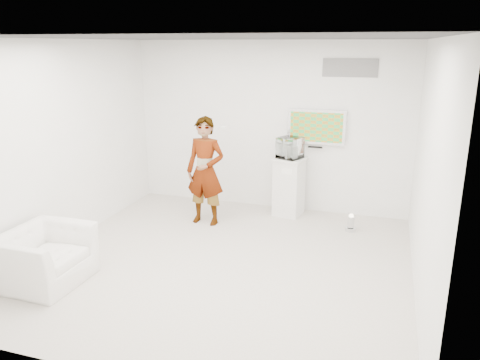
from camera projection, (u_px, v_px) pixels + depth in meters
The scene contains 10 objects.
room at pixel (223, 158), 6.10m from camera, with size 5.01×5.01×3.00m.
tv at pixel (317, 127), 8.08m from camera, with size 1.00×0.08×0.60m, color silver.
logo_decal at pixel (350, 68), 7.69m from camera, with size 0.90×0.02×0.30m, color slate.
person at pixel (205, 171), 7.73m from camera, with size 0.66×0.43×1.81m, color silver.
armchair at pixel (44, 257), 5.90m from camera, with size 1.06×0.92×0.69m, color silver.
pedestal at pixel (289, 187), 8.22m from camera, with size 0.50×0.50×1.03m, color silver.
floor_uplight at pixel (351, 223), 7.58m from camera, with size 0.18×0.18×0.28m, color silver.
vitrine at pixel (290, 148), 8.02m from camera, with size 0.36×0.36×0.36m, color silver.
console at pixel (290, 152), 8.04m from camera, with size 0.05×0.15×0.21m, color silver.
wii_remote at pixel (222, 127), 7.58m from camera, with size 0.03×0.14×0.03m, color silver.
Camera 1 is at (2.02, -5.59, 2.93)m, focal length 35.00 mm.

